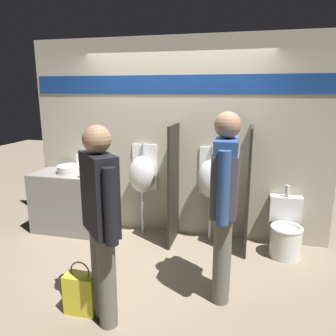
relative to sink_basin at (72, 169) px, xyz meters
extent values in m
plane|color=gray|center=(1.46, -0.35, -0.91)|extent=(16.00, 16.00, 0.00)
cube|color=#B2A893|center=(1.46, 0.25, 0.44)|extent=(4.12, 0.06, 2.70)
cube|color=navy|center=(1.46, 0.22, 1.17)|extent=(4.04, 0.01, 0.24)
cube|color=gray|center=(-0.05, -0.06, -0.48)|extent=(1.00, 0.56, 0.86)
cylinder|color=white|center=(0.00, 0.00, 0.00)|extent=(0.42, 0.42, 0.10)
cylinder|color=silver|center=(0.00, 0.15, 0.12)|extent=(0.03, 0.03, 0.14)
cube|color=#232328|center=(0.25, -0.17, -0.04)|extent=(0.07, 0.14, 0.01)
cube|color=#28231E|center=(1.51, -0.06, -0.12)|extent=(0.03, 0.57, 1.59)
cube|color=#28231E|center=(2.46, -0.06, -0.12)|extent=(0.03, 0.57, 1.59)
cylinder|color=silver|center=(1.03, 0.08, -0.60)|extent=(0.04, 0.04, 0.63)
ellipsoid|color=white|center=(1.03, 0.08, -0.04)|extent=(0.38, 0.27, 0.52)
cube|color=white|center=(1.03, 0.21, 0.04)|extent=(0.36, 0.02, 0.65)
cylinder|color=silver|center=(1.03, 0.17, 0.31)|extent=(0.06, 0.06, 0.16)
cylinder|color=silver|center=(1.99, 0.08, -0.60)|extent=(0.04, 0.04, 0.63)
ellipsoid|color=white|center=(1.99, 0.08, -0.04)|extent=(0.38, 0.27, 0.52)
cube|color=white|center=(1.99, 0.21, 0.04)|extent=(0.36, 0.02, 0.65)
cylinder|color=silver|center=(1.99, 0.17, 0.31)|extent=(0.06, 0.06, 0.16)
cylinder|color=white|center=(2.94, -0.15, -0.73)|extent=(0.37, 0.37, 0.36)
torus|color=white|center=(2.94, -0.15, -0.54)|extent=(0.39, 0.39, 0.04)
cube|color=white|center=(2.94, 0.13, -0.38)|extent=(0.39, 0.16, 0.33)
cylinder|color=silver|center=(2.94, 0.11, -0.14)|extent=(0.06, 0.06, 0.14)
cylinder|color=#666056|center=(2.25, -1.23, -0.47)|extent=(0.17, 0.17, 0.89)
cylinder|color=#666056|center=(2.25, -1.06, -0.47)|extent=(0.17, 0.17, 0.89)
cube|color=#2D4C84|center=(2.25, -1.15, 0.33)|extent=(0.21, 0.46, 0.70)
cube|color=#4C4C56|center=(2.25, -1.15, 0.27)|extent=(0.24, 0.49, 0.56)
cylinder|color=#2D4C84|center=(2.25, -1.41, 0.29)|extent=(0.11, 0.11, 0.65)
cylinder|color=#2D4C84|center=(2.24, -0.88, 0.29)|extent=(0.11, 0.11, 0.65)
sphere|color=#A87A5B|center=(2.25, -1.15, 0.80)|extent=(0.24, 0.24, 0.24)
cylinder|color=#666056|center=(1.33, -1.80, -0.49)|extent=(0.16, 0.16, 0.85)
cylinder|color=#666056|center=(1.22, -1.68, -0.49)|extent=(0.16, 0.16, 0.85)
cube|color=black|center=(1.27, -1.74, 0.27)|extent=(0.45, 0.45, 0.67)
cylinder|color=black|center=(1.45, -1.92, 0.24)|extent=(0.11, 0.11, 0.62)
cylinder|color=black|center=(1.10, -1.56, 0.24)|extent=(0.11, 0.11, 0.62)
sphere|color=#A87A5B|center=(1.27, -1.74, 0.72)|extent=(0.23, 0.23, 0.23)
cube|color=yellow|center=(1.02, -1.70, -0.73)|extent=(0.30, 0.16, 0.38)
torus|color=#4C4742|center=(1.02, -1.70, -0.50)|extent=(0.19, 0.01, 0.19)
camera|label=1|loc=(2.44, -4.09, 1.09)|focal=35.00mm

